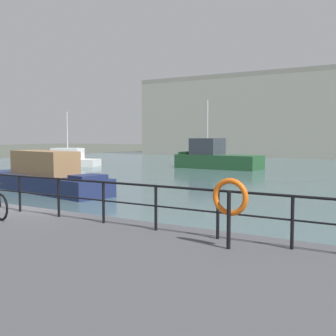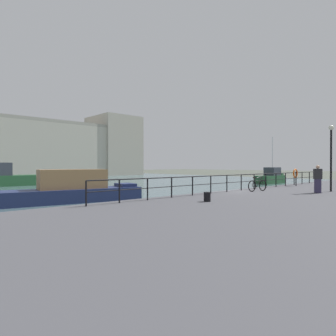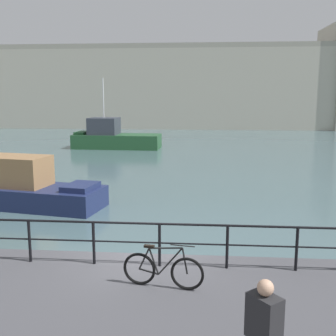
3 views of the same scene
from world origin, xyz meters
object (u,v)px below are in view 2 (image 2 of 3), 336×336
object	(u,v)px
moored_white_yacht	(271,177)
life_ring_stand	(295,174)
moored_blue_motorboat	(72,190)
mooring_bollard	(207,197)
harbor_building	(33,149)
quay_lamp_post	(331,149)
standing_person	(318,179)
moored_cabin_cruiser	(6,178)
parked_bicycle	(257,185)

from	to	relation	value
moored_white_yacht	life_ring_stand	world-z (taller)	moored_white_yacht
moored_blue_motorboat	life_ring_stand	xyz separation A→B (m)	(15.05, -8.79, 1.00)
life_ring_stand	moored_blue_motorboat	bearing A→B (deg)	149.71
moored_white_yacht	mooring_bollard	distance (m)	29.93
moored_blue_motorboat	harbor_building	bearing A→B (deg)	85.38
moored_blue_motorboat	quay_lamp_post	distance (m)	17.31
life_ring_stand	quay_lamp_post	world-z (taller)	quay_lamp_post
harbor_building	standing_person	distance (m)	60.11
moored_cabin_cruiser	standing_person	distance (m)	33.98
standing_person	moored_blue_motorboat	bearing A→B (deg)	89.77
harbor_building	moored_cabin_cruiser	bearing A→B (deg)	-113.65
parked_bicycle	mooring_bollard	distance (m)	6.61
moored_blue_motorboat	moored_cabin_cruiser	xyz separation A→B (m)	(0.80, 20.34, 0.20)
moored_blue_motorboat	quay_lamp_post	xyz separation A→B (m)	(11.55, -12.59, 2.76)
mooring_bollard	standing_person	bearing A→B (deg)	-12.93
moored_cabin_cruiser	life_ring_stand	size ratio (longest dim) A/B	5.86
moored_cabin_cruiser	quay_lamp_post	size ratio (longest dim) A/B	1.94
moored_white_yacht	parked_bicycle	world-z (taller)	moored_white_yacht
harbor_building	moored_white_yacht	world-z (taller)	harbor_building
moored_white_yacht	standing_person	world-z (taller)	moored_white_yacht
moored_cabin_cruiser	mooring_bollard	distance (m)	30.88
parked_bicycle	standing_person	distance (m)	3.52
parked_bicycle	standing_person	size ratio (longest dim) A/B	1.04
life_ring_stand	standing_person	world-z (taller)	standing_person
moored_white_yacht	life_ring_stand	size ratio (longest dim) A/B	4.67
quay_lamp_post	standing_person	bearing A→B (deg)	172.90
moored_blue_motorboat	quay_lamp_post	bearing A→B (deg)	-37.12
moored_blue_motorboat	moored_white_yacht	xyz separation A→B (m)	(29.45, 0.93, 0.03)
moored_blue_motorboat	quay_lamp_post	size ratio (longest dim) A/B	2.39
standing_person	moored_cabin_cruiser	bearing A→B (deg)	66.65
parked_bicycle	moored_white_yacht	bearing A→B (deg)	34.98
harbor_building	moored_white_yacht	bearing A→B (deg)	-70.21
moored_cabin_cruiser	harbor_building	bearing A→B (deg)	-111.54
moored_cabin_cruiser	life_ring_stand	xyz separation A→B (m)	(14.25, -29.12, 0.81)
moored_white_yacht	standing_person	distance (m)	23.65
standing_person	mooring_bollard	bearing A→B (deg)	128.13
harbor_building	moored_white_yacht	xyz separation A→B (m)	(16.75, -46.56, -5.29)
parked_bicycle	quay_lamp_post	size ratio (longest dim) A/B	0.42
life_ring_stand	standing_person	xyz separation A→B (m)	(-5.12, -3.60, -0.11)
moored_white_yacht	moored_cabin_cruiser	distance (m)	34.60
moored_blue_motorboat	life_ring_stand	bearing A→B (deg)	-19.94
mooring_bollard	quay_lamp_post	size ratio (longest dim) A/B	0.10
moored_blue_motorboat	moored_cabin_cruiser	distance (m)	20.35
moored_cabin_cruiser	life_ring_stand	distance (m)	32.43
harbor_building	moored_cabin_cruiser	distance (m)	30.08
quay_lamp_post	life_ring_stand	bearing A→B (deg)	47.43
moored_white_yacht	mooring_bollard	size ratio (longest dim) A/B	14.82
moored_white_yacht	standing_person	bearing A→B (deg)	-144.66
moored_white_yacht	moored_cabin_cruiser	world-z (taller)	moored_white_yacht
quay_lamp_post	mooring_bollard	bearing A→B (deg)	168.02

